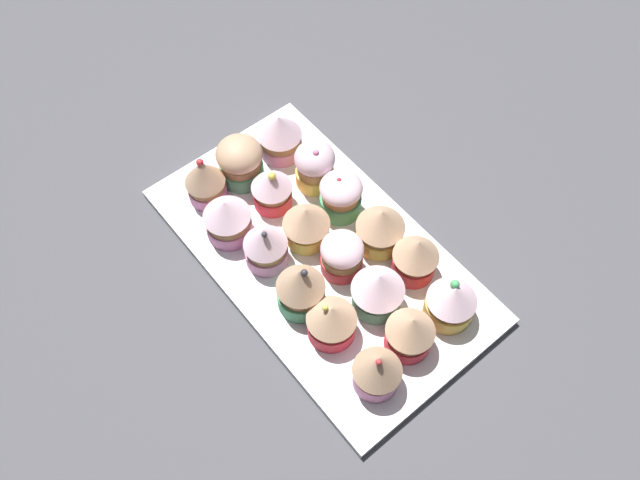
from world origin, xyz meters
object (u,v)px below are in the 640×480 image
cupcake_1 (227,218)px  cupcake_10 (378,290)px  cupcake_5 (377,370)px  cupcake_6 (240,161)px  cupcake_11 (411,331)px  cupcake_8 (307,223)px  cupcake_17 (451,301)px  cupcake_3 (301,287)px  cupcake_13 (315,165)px  cupcake_16 (416,257)px  baking_tray (320,254)px  cupcake_15 (380,227)px  cupcake_2 (266,245)px  cupcake_14 (341,195)px  cupcake_4 (332,320)px  cupcake_7 (269,190)px  cupcake_0 (205,180)px  cupcake_12 (280,135)px  cupcake_9 (342,255)px

cupcake_1 → cupcake_10: (19.90, 7.92, 0.27)cm
cupcake_5 → cupcake_6: size_ratio=1.09×
cupcake_5 → cupcake_11: (-1.08, 6.14, -0.31)cm
cupcake_8 → cupcake_17: bearing=18.4°
cupcake_3 → cupcake_13: cupcake_3 is taller
cupcake_1 → cupcake_16: 24.29cm
cupcake_6 → cupcake_13: (6.96, 7.28, 0.04)cm
baking_tray → cupcake_15: (3.64, 6.86, 4.22)cm
cupcake_2 → cupcake_14: size_ratio=1.12×
cupcake_3 → cupcake_10: 9.21cm
cupcake_4 → cupcake_7: cupcake_7 is taller
cupcake_0 → cupcake_4: 25.78cm
cupcake_12 → cupcake_14: size_ratio=1.09×
cupcake_7 → cupcake_15: cupcake_15 is taller
cupcake_4 → cupcake_14: same height
cupcake_10 → cupcake_11: cupcake_10 is taller
cupcake_1 → cupcake_7: (-0.16, 6.79, -0.16)cm
cupcake_4 → cupcake_17: cupcake_17 is taller
cupcake_5 → cupcake_17: 12.67cm
cupcake_6 → cupcake_8: cupcake_6 is taller
cupcake_9 → cupcake_10: cupcake_10 is taller
cupcake_8 → cupcake_16: 14.28cm
cupcake_0 → cupcake_16: cupcake_0 is taller
cupcake_5 → cupcake_16: (-7.87, 13.40, -0.24)cm
cupcake_0 → cupcake_13: bearing=60.9°
cupcake_12 → cupcake_16: bearing=2.5°
cupcake_11 → cupcake_16: bearing=133.1°
cupcake_0 → cupcake_5: (33.82, 0.16, 0.10)cm
baking_tray → cupcake_8: cupcake_8 is taller
cupcake_3 → cupcake_15: (-0.46, 13.20, -0.45)cm
cupcake_5 → cupcake_10: bearing=137.7°
cupcake_1 → cupcake_8: 10.24cm
cupcake_2 → cupcake_16: 18.60cm
cupcake_1 → cupcake_13: size_ratio=0.93×
baking_tray → cupcake_2: size_ratio=6.14×
cupcake_6 → cupcake_8: (13.42, 0.81, -0.05)cm
baking_tray → cupcake_11: size_ratio=6.56×
cupcake_5 → cupcake_8: size_ratio=1.16×
cupcake_11 → cupcake_17: size_ratio=1.01×
cupcake_13 → cupcake_10: bearing=-17.1°
cupcake_8 → cupcake_13: size_ratio=0.90×
cupcake_1 → cupcake_3: size_ratio=0.83×
cupcake_5 → cupcake_1: bearing=-177.5°
cupcake_8 → cupcake_9: 6.22cm
cupcake_6 → cupcake_15: (19.82, 7.52, 0.02)cm
cupcake_4 → cupcake_11: (6.97, 6.04, 0.33)cm
cupcake_10 → cupcake_15: cupcake_10 is taller
cupcake_10 → cupcake_2: bearing=-153.9°
cupcake_6 → cupcake_12: cupcake_12 is taller
cupcake_0 → cupcake_2: size_ratio=1.04×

